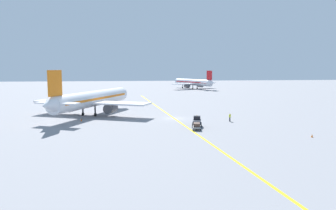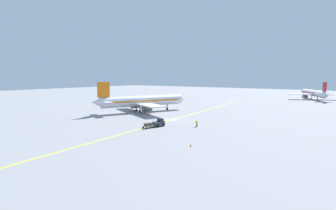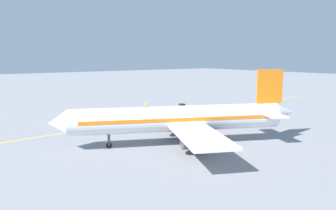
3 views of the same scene
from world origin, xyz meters
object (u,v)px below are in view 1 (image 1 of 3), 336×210
baggage_cart_trailing (197,126)px  ground_crew_worker (230,117)px  baggage_tug_dark (197,122)px  traffic_cone_near_nose (312,136)px  airplane_distant_taxiing (193,82)px  traffic_cone_mid_apron (81,120)px  airplane_at_gate (92,99)px

baggage_cart_trailing → ground_crew_worker: bearing=42.8°
baggage_tug_dark → ground_crew_worker: bearing=31.5°
ground_crew_worker → traffic_cone_near_nose: 18.56m
airplane_distant_taxiing → baggage_cart_trailing: 112.47m
airplane_distant_taxiing → traffic_cone_mid_apron: size_ratio=53.78×
airplane_at_gate → ground_crew_worker: (29.02, -12.81, -2.80)m
traffic_cone_near_nose → traffic_cone_mid_apron: bearing=151.6°
airplane_at_gate → ground_crew_worker: airplane_at_gate is taller
airplane_distant_taxiing → ground_crew_worker: (-13.62, -102.06, -2.43)m
baggage_tug_dark → airplane_at_gate: bearing=139.8°
traffic_cone_near_nose → traffic_cone_mid_apron: size_ratio=1.00×
ground_crew_worker → traffic_cone_near_nose: size_ratio=3.05×
ground_crew_worker → traffic_cone_mid_apron: size_ratio=3.05×
baggage_cart_trailing → traffic_cone_mid_apron: bearing=150.3°
ground_crew_worker → traffic_cone_mid_apron: 30.79m
baggage_cart_trailing → traffic_cone_mid_apron: (-21.72, 12.40, -0.49)m
traffic_cone_mid_apron → baggage_tug_dark: bearing=-22.2°
traffic_cone_near_nose → ground_crew_worker: bearing=116.1°
traffic_cone_mid_apron → ground_crew_worker: bearing=-8.0°
baggage_tug_dark → baggage_cart_trailing: size_ratio=1.14×
baggage_cart_trailing → traffic_cone_mid_apron: baggage_cart_trailing is taller
airplane_distant_taxiing → baggage_cart_trailing: bearing=-101.5°
airplane_distant_taxiing → baggage_tug_dark: 109.17m
airplane_at_gate → traffic_cone_near_nose: (37.17, -29.47, -3.43)m
airplane_at_gate → ground_crew_worker: 31.84m
airplane_distant_taxiing → airplane_at_gate: bearing=-115.5°
baggage_tug_dark → traffic_cone_mid_apron: 24.28m
baggage_tug_dark → ground_crew_worker: (8.03, 4.92, 0.01)m
ground_crew_worker → traffic_cone_near_nose: bearing=-63.9°
traffic_cone_near_nose → baggage_tug_dark: bearing=144.0°
baggage_cart_trailing → ground_crew_worker: ground_crew_worker is taller
airplane_at_gate → traffic_cone_near_nose: bearing=-38.4°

